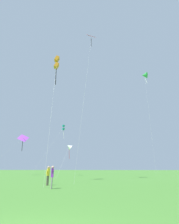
{
  "coord_description": "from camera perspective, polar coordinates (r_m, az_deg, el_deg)",
  "views": [
    {
      "loc": [
        1.96,
        -3.17,
        1.43
      ],
      "look_at": [
        -2.41,
        28.08,
        12.43
      ],
      "focal_mm": 26.15,
      "sensor_mm": 36.0,
      "label": 1
    }
  ],
  "objects": [
    {
      "name": "person_in_red_shirt",
      "position": [
        16.6,
        -14.28,
        -20.17
      ],
      "size": [
        0.26,
        0.53,
        1.66
      ],
      "color": "#665B4C",
      "rests_on": "ground_plane"
    },
    {
      "name": "kite_red_high",
      "position": [
        31.49,
        0.5,
        23.78
      ],
      "size": [
        1.98,
        6.51,
        24.71
      ],
      "color": "red",
      "rests_on": "ground_plane"
    },
    {
      "name": "kite_purple_streamer",
      "position": [
        44.14,
        -22.36,
        -9.24
      ],
      "size": [
        5.24,
        8.78,
        9.74
      ],
      "color": "purple",
      "rests_on": "ground_plane"
    },
    {
      "name": "person_near_tree",
      "position": [
        13.79,
        -12.91,
        -20.62
      ],
      "size": [
        0.23,
        0.53,
        1.64
      ],
      "color": "gray",
      "rests_on": "ground_plane"
    },
    {
      "name": "kite_teal_box",
      "position": [
        45.25,
        -9.13,
        -5.55
      ],
      "size": [
        4.36,
        8.86,
        12.88
      ],
      "color": "teal",
      "rests_on": "ground_plane"
    },
    {
      "name": "kite_green_small",
      "position": [
        55.11,
        18.67,
        12.06
      ],
      "size": [
        2.94,
        7.63,
        30.21
      ],
      "color": "green",
      "rests_on": "ground_plane"
    },
    {
      "name": "kite_orange_box",
      "position": [
        25.73,
        -11.42,
        16.35
      ],
      "size": [
        2.56,
        6.58,
        17.42
      ],
      "color": "orange",
      "rests_on": "ground_plane"
    },
    {
      "name": "kite_white_distant",
      "position": [
        38.27,
        -7.15,
        -11.95
      ],
      "size": [
        2.24,
        12.64,
        6.95
      ],
      "color": "white",
      "rests_on": "ground_plane"
    }
  ]
}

